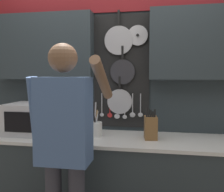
{
  "coord_description": "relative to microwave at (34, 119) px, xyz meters",
  "views": [
    {
      "loc": [
        0.48,
        -2.24,
        1.47
      ],
      "look_at": [
        0.03,
        0.21,
        1.26
      ],
      "focal_mm": 40.0,
      "sensor_mm": 36.0,
      "label": 1
    }
  ],
  "objects": [
    {
      "name": "back_wall_unit",
      "position": [
        0.7,
        0.29,
        0.46
      ],
      "size": [
        3.03,
        0.2,
        2.53
      ],
      "color": "#2D383D",
      "rests_on": "ground_plane"
    },
    {
      "name": "knife_block",
      "position": [
        1.13,
        0.0,
        -0.04
      ],
      "size": [
        0.13,
        0.16,
        0.29
      ],
      "color": "brown",
      "rests_on": "base_cabinet_counter"
    },
    {
      "name": "microwave",
      "position": [
        0.0,
        0.0,
        0.0
      ],
      "size": [
        0.49,
        0.4,
        0.3
      ],
      "color": "silver",
      "rests_on": "base_cabinet_counter"
    },
    {
      "name": "utensil_crock",
      "position": [
        0.62,
        0.0,
        -0.07
      ],
      "size": [
        0.13,
        0.13,
        0.33
      ],
      "color": "white",
      "rests_on": "base_cabinet_counter"
    },
    {
      "name": "person",
      "position": [
        0.53,
        -0.55,
        -0.03
      ],
      "size": [
        0.54,
        0.61,
        1.7
      ],
      "color": "#383842",
      "rests_on": "ground_plane"
    },
    {
      "name": "base_cabinet_counter",
      "position": [
        0.71,
        -0.0,
        -0.6
      ],
      "size": [
        2.46,
        0.64,
        0.9
      ],
      "color": "#2D383D",
      "rests_on": "ground_plane"
    }
  ]
}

